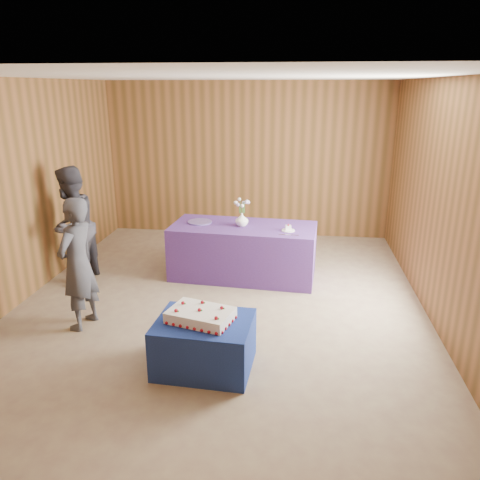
% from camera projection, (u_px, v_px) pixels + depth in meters
% --- Properties ---
extents(ground, '(6.00, 6.00, 0.00)m').
position_uv_depth(ground, '(221.00, 303.00, 5.88)').
color(ground, gray).
rests_on(ground, ground).
extents(room_shell, '(5.04, 6.04, 2.72)m').
position_uv_depth(room_shell, '(219.00, 160.00, 5.31)').
color(room_shell, brown).
rests_on(room_shell, ground).
extents(cake_table, '(0.94, 0.75, 0.50)m').
position_uv_depth(cake_table, '(204.00, 344.00, 4.47)').
color(cake_table, navy).
rests_on(cake_table, ground).
extents(serving_table, '(2.06, 1.05, 0.75)m').
position_uv_depth(serving_table, '(243.00, 251.00, 6.62)').
color(serving_table, '#513085').
rests_on(serving_table, ground).
extents(sheet_cake, '(0.69, 0.56, 0.14)m').
position_uv_depth(sheet_cake, '(201.00, 315.00, 4.39)').
color(sheet_cake, white).
rests_on(sheet_cake, cake_table).
extents(vase, '(0.20, 0.20, 0.19)m').
position_uv_depth(vase, '(242.00, 220.00, 6.47)').
color(vase, white).
rests_on(vase, serving_table).
extents(flower_spray, '(0.22, 0.22, 0.17)m').
position_uv_depth(flower_spray, '(242.00, 203.00, 6.39)').
color(flower_spray, '#306B2A').
rests_on(flower_spray, vase).
extents(platter, '(0.42, 0.42, 0.02)m').
position_uv_depth(platter, '(200.00, 222.00, 6.65)').
color(platter, '#5E4B96').
rests_on(platter, serving_table).
extents(plate, '(0.22, 0.22, 0.01)m').
position_uv_depth(plate, '(288.00, 230.00, 6.27)').
color(plate, white).
rests_on(plate, serving_table).
extents(cake_slice, '(0.08, 0.08, 0.09)m').
position_uv_depth(cake_slice, '(288.00, 228.00, 6.26)').
color(cake_slice, white).
rests_on(cake_slice, plate).
extents(knife, '(0.26, 0.03, 0.00)m').
position_uv_depth(knife, '(289.00, 235.00, 6.10)').
color(knife, '#B1B2B6').
rests_on(knife, serving_table).
extents(guest_left, '(0.45, 0.60, 1.49)m').
position_uv_depth(guest_left, '(78.00, 264.00, 5.11)').
color(guest_left, '#3D3E48').
rests_on(guest_left, ground).
extents(guest_right, '(0.63, 0.80, 1.61)m').
position_uv_depth(guest_right, '(72.00, 226.00, 6.29)').
color(guest_right, '#383742').
rests_on(guest_right, ground).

